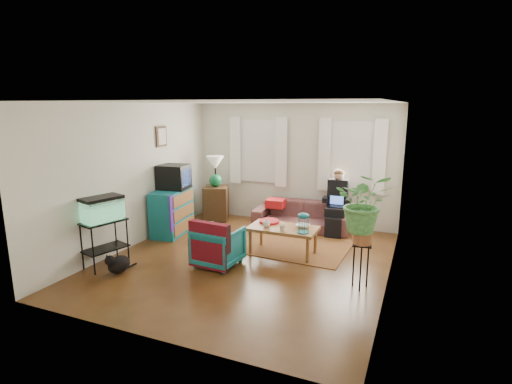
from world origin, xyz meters
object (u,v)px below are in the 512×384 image
at_px(sofa, 302,211).
at_px(aquarium_stand, 105,244).
at_px(dresser, 172,212).
at_px(plant_stand, 361,266).
at_px(armchair, 218,244).
at_px(side_table, 216,203).
at_px(coffee_table, 283,240).

relative_size(sofa, aquarium_stand, 2.60).
relative_size(dresser, plant_stand, 1.52).
bearing_deg(dresser, armchair, -41.27).
bearing_deg(side_table, dresser, -105.54).
bearing_deg(armchair, dresser, -29.69).
xyz_separation_m(aquarium_stand, coffee_table, (2.45, 1.63, -0.14)).
distance_m(armchair, coffee_table, 1.19).
height_order(dresser, armchair, dresser).
relative_size(aquarium_stand, armchair, 1.10).
bearing_deg(aquarium_stand, armchair, 40.92).
relative_size(armchair, plant_stand, 1.05).
bearing_deg(side_table, armchair, -60.79).
bearing_deg(coffee_table, side_table, 145.89).
bearing_deg(coffee_table, sofa, 94.47).
bearing_deg(plant_stand, side_table, 147.20).
relative_size(dresser, aquarium_stand, 1.32).
relative_size(aquarium_stand, coffee_table, 0.65).
bearing_deg(side_table, sofa, 1.80).
height_order(side_table, coffee_table, side_table).
bearing_deg(armchair, side_table, -56.72).
distance_m(side_table, aquarium_stand, 3.10).
bearing_deg(aquarium_stand, side_table, 99.55).
relative_size(coffee_table, plant_stand, 1.78).
relative_size(dresser, armchair, 1.45).
height_order(aquarium_stand, plant_stand, aquarium_stand).
distance_m(aquarium_stand, armchair, 1.81).
height_order(dresser, plant_stand, dresser).
distance_m(dresser, armchair, 1.97).
xyz_separation_m(aquarium_stand, plant_stand, (3.90, 0.79, -0.05)).
height_order(sofa, plant_stand, sofa).
height_order(side_table, dresser, dresser).
bearing_deg(side_table, coffee_table, -34.58).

